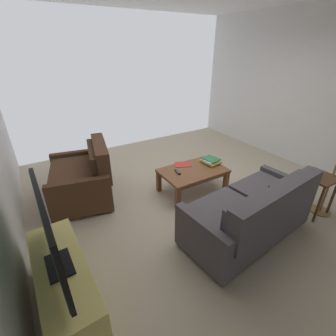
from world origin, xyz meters
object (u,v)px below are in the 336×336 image
object	(u,v)px
tv_stand	(66,286)
coffee_mug	(316,172)
sofa_main	(253,213)
loveseat_near	(84,177)
loose_magazine	(183,164)
book_stack	(211,161)
end_table	(317,184)
coffee_table	(193,173)
flat_tv	(50,233)
tv_remote	(178,172)

from	to	relation	value
tv_stand	coffee_mug	size ratio (longest dim) A/B	12.21
sofa_main	tv_stand	bearing A→B (deg)	-6.55
loveseat_near	tv_stand	xyz separation A→B (m)	(0.60, 1.73, -0.12)
tv_stand	sofa_main	bearing A→B (deg)	173.45
coffee_mug	loose_magazine	size ratio (longest dim) A/B	0.38
sofa_main	book_stack	size ratio (longest dim) A/B	5.45
loose_magazine	end_table	bearing A→B (deg)	-119.47
coffee_table	book_stack	world-z (taller)	book_stack
book_stack	coffee_mug	bearing A→B (deg)	116.64
end_table	flat_tv	size ratio (longest dim) A/B	0.55
end_table	loose_magazine	world-z (taller)	end_table
coffee_table	book_stack	distance (m)	0.43
end_table	tv_stand	xyz separation A→B (m)	(3.31, -0.35, -0.22)
end_table	coffee_mug	world-z (taller)	coffee_mug
sofa_main	coffee_mug	distance (m)	1.15
flat_tv	loose_magazine	world-z (taller)	flat_tv
tv_stand	flat_tv	xyz separation A→B (m)	(-0.00, -0.00, 0.62)
tv_stand	end_table	bearing A→B (deg)	174.03
flat_tv	tv_remote	size ratio (longest dim) A/B	6.71
sofa_main	book_stack	distance (m)	1.37
sofa_main	tv_stand	xyz separation A→B (m)	(2.14, -0.25, -0.12)
coffee_mug	end_table	bearing A→B (deg)	141.93
end_table	coffee_mug	distance (m)	0.19
loveseat_near	tv_stand	distance (m)	1.83
loveseat_near	coffee_table	distance (m)	1.73
tv_stand	book_stack	distance (m)	2.79
coffee_table	loose_magazine	xyz separation A→B (m)	(0.03, -0.24, 0.07)
tv_remote	tv_stand	bearing A→B (deg)	29.03
book_stack	loveseat_near	bearing A→B (deg)	-18.74
loveseat_near	end_table	size ratio (longest dim) A/B	2.13
sofa_main	book_stack	bearing A→B (deg)	-108.53
flat_tv	coffee_mug	world-z (taller)	flat_tv
flat_tv	book_stack	size ratio (longest dim) A/B	3.42
tv_remote	loveseat_near	bearing A→B (deg)	-27.29
loveseat_near	tv_remote	xyz separation A→B (m)	(-1.31, 0.67, 0.03)
tv_stand	coffee_table	bearing A→B (deg)	-155.10
loveseat_near	loose_magazine	size ratio (longest dim) A/B	4.81
loveseat_near	book_stack	bearing A→B (deg)	161.26
tv_stand	tv_remote	xyz separation A→B (m)	(-1.90, -1.05, 0.15)
loveseat_near	book_stack	xyz separation A→B (m)	(-1.98, 0.67, 0.06)
coffee_mug	book_stack	bearing A→B (deg)	-63.36
coffee_table	coffee_mug	bearing A→B (deg)	129.79
book_stack	tv_stand	bearing A→B (deg)	22.27
tv_remote	coffee_mug	bearing A→B (deg)	134.97
sofa_main	coffee_table	xyz separation A→B (m)	(-0.03, -1.25, -0.04)
coffee_mug	tv_remote	bearing A→B (deg)	-45.03
book_stack	tv_remote	world-z (taller)	book_stack
sofa_main	coffee_table	world-z (taller)	sofa_main
coffee_table	coffee_mug	size ratio (longest dim) A/B	10.28
tv_stand	loose_magazine	distance (m)	2.48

